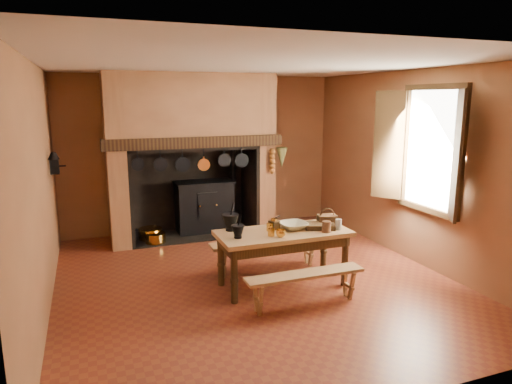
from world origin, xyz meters
The scene contains 28 objects.
floor centered at (0.00, 0.00, 0.00)m, with size 5.50×5.50×0.00m, color brown.
ceiling centered at (0.00, 0.00, 2.80)m, with size 5.50×5.50×0.00m, color silver.
back_wall centered at (0.00, 2.75, 1.40)m, with size 5.00×0.02×2.80m, color #95603B.
wall_left centered at (-2.50, 0.00, 1.40)m, with size 0.02×5.50×2.80m, color #95603B.
wall_right centered at (2.50, 0.00, 1.40)m, with size 0.02×5.50×2.80m, color #95603B.
wall_front centered at (0.00, -2.75, 1.40)m, with size 5.00×0.02×2.80m, color #95603B.
chimney_breast centered at (-0.30, 2.31, 1.81)m, with size 2.95×0.96×2.80m.
iron_range centered at (-0.04, 2.45, 0.48)m, with size 1.12×0.55×1.60m.
hearth_pans centered at (-1.05, 2.22, 0.09)m, with size 0.51×0.62×0.20m.
hanging_pans centered at (-0.34, 1.81, 1.36)m, with size 1.92×0.29×0.27m.
onion_string centered at (1.00, 1.79, 1.33)m, with size 0.12×0.10×0.46m, color #A65F1E, non-canonical shape.
herb_bunch centered at (1.18, 1.79, 1.38)m, with size 0.20×0.20×0.35m, color brown.
window centered at (2.35, -0.40, 1.70)m, with size 0.39×1.75×1.76m.
wall_coffee_mill centered at (-2.42, 1.55, 1.52)m, with size 0.23×0.16×0.31m.
work_table centered at (0.29, -0.30, 0.62)m, with size 1.69×0.75×0.73m.
bench_front centered at (0.29, -0.93, 0.30)m, with size 1.44×0.25×0.41m.
bench_back centered at (0.29, 0.26, 0.34)m, with size 1.61×0.28×0.45m.
mortar_large centered at (-0.33, -0.03, 0.85)m, with size 0.21×0.21×0.36m.
mortar_small centered at (-0.34, -0.37, 0.82)m, with size 0.16×0.16×0.27m.
coffee_grinder centered at (0.22, -0.16, 0.80)m, with size 0.16×0.14×0.17m.
brass_mug_a centered at (0.07, -0.43, 0.78)m, with size 0.09×0.09×0.10m, color #BB832B.
brass_mug_b centered at (0.14, -0.22, 0.78)m, with size 0.09×0.09×0.10m, color #BB832B.
mixing_bowl centered at (0.46, -0.25, 0.77)m, with size 0.36×0.36×0.09m, color #C3BC96.
stoneware_crock centered at (0.79, -0.52, 0.80)m, with size 0.11×0.11×0.14m, color #51311E.
glass_jar centered at (0.98, -0.48, 0.80)m, with size 0.08×0.08×0.14m, color beige.
wicker_basket centered at (0.95, -0.24, 0.81)m, with size 0.28×0.23×0.24m.
wooden_tray centered at (0.79, -0.34, 0.76)m, with size 0.37×0.27×0.06m, color #3C2813.
brass_cup centered at (0.16, -0.51, 0.78)m, with size 0.11×0.11×0.09m, color #BB832B.
Camera 1 is at (-1.99, -5.40, 2.39)m, focal length 32.00 mm.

